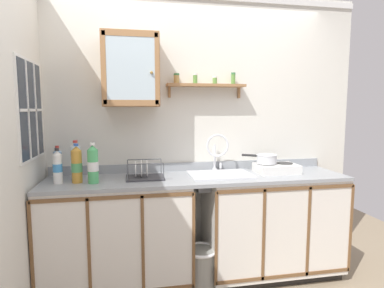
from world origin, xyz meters
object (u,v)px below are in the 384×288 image
bottle_water_clear_1 (76,162)px  bottle_opaque_white_4 (58,167)px  bottle_soda_green_3 (93,165)px  wall_cabinet (131,71)px  trash_bin (201,268)px  hot_plate_stove (276,168)px  saucepan (266,159)px  sink (220,174)px  bottle_juice_amber_0 (77,165)px  bottle_water_blue_2 (58,164)px  dish_rack (144,174)px

bottle_water_clear_1 → bottle_opaque_white_4: 0.16m
bottle_soda_green_3 → wall_cabinet: size_ratio=0.53×
bottle_water_clear_1 → trash_bin: size_ratio=0.88×
hot_plate_stove → saucepan: bearing=166.8°
sink → bottle_juice_amber_0: sink is taller
hot_plate_stove → bottle_juice_amber_0: bottle_juice_amber_0 is taller
wall_cabinet → bottle_water_blue_2: bearing=-178.2°
bottle_juice_amber_0 → dish_rack: bottle_juice_amber_0 is taller
bottle_water_clear_1 → wall_cabinet: 0.89m
sink → bottle_soda_green_3: bearing=-173.3°
hot_plate_stove → bottle_soda_green_3: size_ratio=1.15×
bottle_water_blue_2 → trash_bin: size_ratio=0.75×
sink → bottle_opaque_white_4: size_ratio=1.95×
bottle_water_clear_1 → bottle_water_blue_2: size_ratio=1.17×
bottle_water_clear_1 → dish_rack: bottle_water_clear_1 is taller
sink → bottle_juice_amber_0: bearing=-176.0°
saucepan → bottle_juice_amber_0: (-1.65, -0.09, 0.01)m
dish_rack → sink: bearing=2.4°
trash_bin → bottle_juice_amber_0: bearing=173.7°
saucepan → bottle_water_blue_2: (-1.83, 0.07, 0.00)m
sink → bottle_soda_green_3: sink is taller
bottle_juice_amber_0 → bottle_opaque_white_4: (-0.14, -0.00, -0.01)m
bottle_juice_amber_0 → wall_cabinet: 0.90m
sink → wall_cabinet: 1.19m
bottle_water_blue_2 → bottle_soda_green_3: size_ratio=0.87×
bottle_soda_green_3 → bottle_opaque_white_4: bearing=172.2°
bottle_water_clear_1 → bottle_soda_green_3: 0.21m
saucepan → wall_cabinet: 1.44m
sink → trash_bin: 0.82m
bottle_soda_green_3 → bottle_opaque_white_4: (-0.27, 0.04, -0.02)m
saucepan → bottle_water_clear_1: (-1.67, 0.02, 0.02)m
saucepan → bottle_opaque_white_4: bottle_opaque_white_4 is taller
hot_plate_stove → trash_bin: 1.12m
trash_bin → saucepan: bearing=16.7°
bottle_water_clear_1 → dish_rack: 0.57m
dish_rack → bottle_water_clear_1: bearing=174.8°
trash_bin → bottle_soda_green_3: bearing=175.6°
bottle_juice_amber_0 → saucepan: bearing=3.1°
saucepan → dish_rack: (-1.12, -0.03, -0.09)m
bottle_juice_amber_0 → bottle_opaque_white_4: 0.14m
saucepan → wall_cabinet: wall_cabinet is taller
wall_cabinet → trash_bin: bearing=-27.1°
saucepan → wall_cabinet: bearing=175.9°
wall_cabinet → sink: bearing=-6.7°
sink → bottle_opaque_white_4: sink is taller
bottle_water_blue_2 → bottle_soda_green_3: bearing=-32.8°
wall_cabinet → bottle_opaque_white_4: bearing=-162.9°
bottle_soda_green_3 → trash_bin: (0.87, -0.07, -0.92)m
bottle_water_blue_2 → bottle_soda_green_3: (0.31, -0.20, 0.02)m
bottle_juice_amber_0 → bottle_opaque_white_4: size_ratio=1.12×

